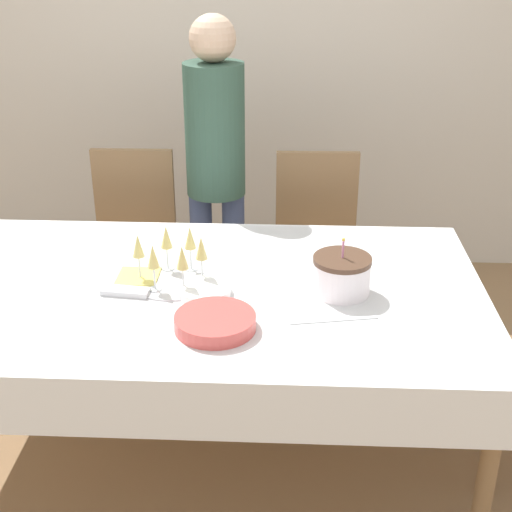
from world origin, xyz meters
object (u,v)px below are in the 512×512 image
dining_chair_far_left (133,241)px  plate_stack_dessert (204,290)px  birthday_cake (342,275)px  plate_stack_main (215,322)px  dining_chair_far_right (316,244)px  champagne_tray (173,261)px  person_standing (215,155)px

dining_chair_far_left → plate_stack_dessert: size_ratio=5.02×
dining_chair_far_left → plate_stack_dessert: bearing=-64.0°
birthday_cake → plate_stack_main: (-0.42, -0.27, -0.04)m
dining_chair_far_left → plate_stack_dessert: dining_chair_far_left is taller
dining_chair_far_right → birthday_cake: size_ratio=4.58×
plate_stack_main → plate_stack_dessert: 0.25m
dining_chair_far_right → dining_chair_far_left: bearing=180.0°
birthday_cake → champagne_tray: size_ratio=0.63×
birthday_cake → champagne_tray: 0.61m
plate_stack_dessert → plate_stack_main: bearing=-75.2°
dining_chair_far_left → birthday_cake: (0.96, -0.93, 0.30)m
dining_chair_far_left → dining_chair_far_right: (0.90, -0.00, 0.00)m
dining_chair_far_left → dining_chair_far_right: 0.90m
dining_chair_far_right → champagne_tray: (-0.56, -0.87, 0.31)m
champagne_tray → person_standing: (0.07, 0.91, 0.12)m
dining_chair_far_right → plate_stack_dessert: 1.09m
birthday_cake → person_standing: size_ratio=0.13×
plate_stack_dessert → dining_chair_far_left: bearing=116.0°
birthday_cake → champagne_tray: bearing=174.0°
champagne_tray → plate_stack_dessert: 0.17m
dining_chair_far_left → birthday_cake: 1.37m
plate_stack_dessert → person_standing: 1.03m
birthday_cake → champagne_tray: (-0.61, 0.06, 0.01)m
dining_chair_far_left → champagne_tray: (0.35, -0.87, 0.31)m
plate_stack_main → person_standing: bearing=95.4°
birthday_cake → plate_stack_main: birthday_cake is taller
dining_chair_far_right → person_standing: person_standing is taller
plate_stack_dessert → person_standing: (-0.05, 1.01, 0.18)m
champagne_tray → person_standing: bearing=85.7°
birthday_cake → person_standing: 1.12m
dining_chair_far_left → birthday_cake: birthday_cake is taller
dining_chair_far_left → person_standing: (0.42, 0.04, 0.43)m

